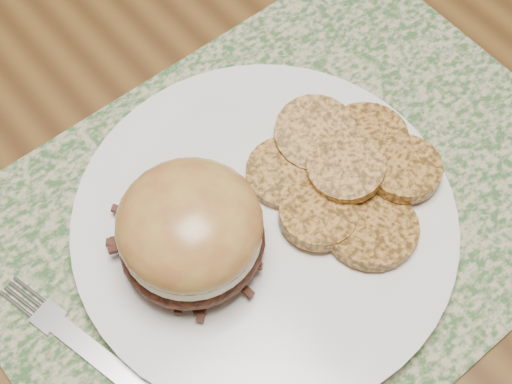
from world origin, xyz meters
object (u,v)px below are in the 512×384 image
Objects in this scene: dining_table at (170,37)px; fork at (93,353)px; pork_sandwich at (191,232)px; dinner_plate at (265,222)px.

fork reaches higher than dining_table.
pork_sandwich reaches higher than dining_table.
dinner_plate is 1.60× the size of fork.
fork is at bearing -132.75° from dining_table.
dining_table is at bearing 32.70° from fork.
dinner_plate is 0.07m from pork_sandwich.
dining_table is at bearing 72.63° from pork_sandwich.
dining_table is 12.84× the size of pork_sandwich.
dinner_plate is at bearing -108.96° from dining_table.
dining_table is 0.36m from fork.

